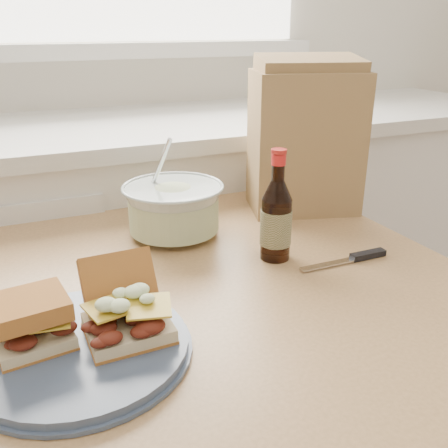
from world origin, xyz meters
name	(u,v)px	position (x,y,z in m)	size (l,w,h in m)	color
cabinet_run	(163,260)	(0.00, 1.70, 0.47)	(2.50, 0.64, 0.94)	white
dining_table	(197,332)	(-0.14, 1.00, 0.67)	(0.97, 0.97, 0.79)	tan
plate	(81,349)	(-0.36, 0.85, 0.79)	(0.29, 0.29, 0.02)	#3E4C65
sandwich_left	(32,321)	(-0.42, 0.87, 0.84)	(0.11, 0.10, 0.07)	beige
sandwich_right	(125,307)	(-0.29, 0.86, 0.84)	(0.11, 0.16, 0.09)	beige
coleslaw_bowl	(174,211)	(-0.11, 1.19, 0.84)	(0.21, 0.21, 0.21)	#B0BEB7
beer_bottle	(276,219)	(0.03, 1.01, 0.87)	(0.06, 0.06, 0.21)	black
knife	(358,257)	(0.17, 0.94, 0.79)	(0.19, 0.02, 0.01)	silver
paper_bag	(305,142)	(0.22, 1.23, 0.95)	(0.25, 0.16, 0.32)	#9C784B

